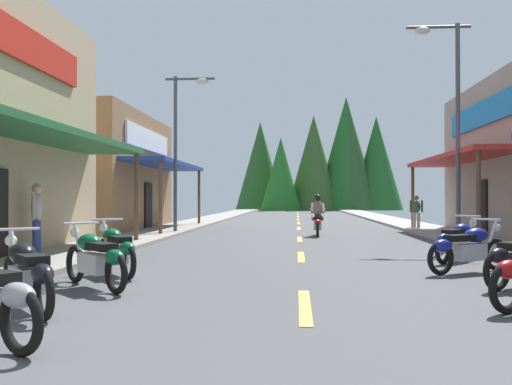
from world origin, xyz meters
TOP-DOWN VIEW (x-y plane):
  - ground at (0.00, 24.96)m, footprint 9.01×79.91m
  - sidewalk_left at (-5.62, 24.96)m, footprint 2.22×79.91m
  - sidewalk_right at (5.62, 24.96)m, footprint 2.22×79.91m
  - centerline_dashes at (0.00, 28.26)m, footprint 0.16×53.59m
  - storefront_left_far at (-9.78, 24.88)m, footprint 7.98×9.49m
  - streetlamp_left at (-4.62, 22.32)m, footprint 1.98×0.30m
  - streetlamp_right at (4.64, 18.25)m, footprint 1.98×0.30m
  - motorcycle_parked_right_4 at (3.17, 11.52)m, footprint 1.87×1.22m
  - motorcycle_parked_right_5 at (3.52, 13.42)m, footprint 1.47×1.69m
  - motorcycle_parked_left_2 at (-3.53, 7.43)m, footprint 1.49×1.67m
  - motorcycle_parked_left_3 at (-3.31, 9.23)m, footprint 1.58×1.59m
  - motorcycle_parked_left_4 at (-3.47, 10.75)m, footprint 1.33×1.80m
  - rider_cruising_lead at (0.68, 21.53)m, footprint 0.60×2.14m
  - pedestrian_by_shop at (5.13, 25.33)m, footprint 0.53×0.38m
  - pedestrian_browsing at (-6.34, 13.52)m, footprint 0.31×0.57m
  - treeline_backdrop at (4.06, 66.78)m, footprint 19.96×10.47m

SIDE VIEW (x-z plane):
  - ground at x=0.00m, z-range -0.10..0.00m
  - centerline_dashes at x=0.00m, z-range 0.00..0.01m
  - sidewalk_left at x=-5.62m, z-range 0.00..0.12m
  - sidewalk_right at x=5.62m, z-range 0.00..0.12m
  - motorcycle_parked_right_4 at x=3.17m, z-range -0.03..1.01m
  - motorcycle_parked_right_5 at x=3.52m, z-range -0.03..1.01m
  - motorcycle_parked_left_2 at x=-3.53m, z-range -0.03..1.01m
  - motorcycle_parked_left_3 at x=-3.31m, z-range -0.03..1.01m
  - motorcycle_parked_left_4 at x=-3.47m, z-range -0.03..1.01m
  - rider_cruising_lead at x=0.68m, z-range -0.13..1.44m
  - pedestrian_by_shop at x=5.13m, z-range 0.11..1.65m
  - pedestrian_browsing at x=-6.34m, z-range 0.15..1.94m
  - storefront_left_far at x=-9.78m, z-range 0.00..5.13m
  - streetlamp_left at x=-4.62m, z-range 0.93..7.19m
  - streetlamp_right at x=4.64m, z-range 0.96..7.84m
  - treeline_backdrop at x=4.06m, z-range -0.85..12.51m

